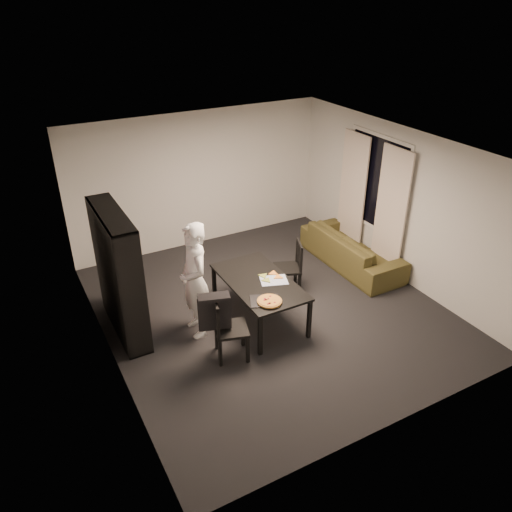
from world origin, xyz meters
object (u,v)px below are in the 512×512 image
dining_table (259,284)px  person (195,281)px  sofa (352,249)px  chair_right (293,264)px  bookshelf (119,274)px  chair_left (225,325)px  pepperoni_pizza (270,301)px  baking_tray (265,301)px

dining_table → person: bearing=171.2°
person → sofa: size_ratio=0.82×
chair_right → person: (-1.84, -0.29, 0.36)m
bookshelf → chair_left: size_ratio=2.01×
chair_left → chair_right: 2.00m
chair_right → pepperoni_pizza: chair_right is taller
pepperoni_pizza → sofa: (2.46, 1.25, -0.39)m
chair_left → person: person is taller
bookshelf → baking_tray: bearing=-36.3°
chair_left → chair_right: chair_left is taller
chair_left → baking_tray: size_ratio=2.37×
baking_tray → chair_left: bearing=-174.9°
dining_table → sofa: size_ratio=0.75×
pepperoni_pizza → sofa: size_ratio=0.16×
chair_left → sofa: size_ratio=0.44×
bookshelf → chair_right: 2.81m
chair_right → person: 1.90m
bookshelf → dining_table: 2.04m
chair_left → sofa: chair_left is taller
dining_table → person: person is taller
pepperoni_pizza → sofa: pepperoni_pizza is taller
chair_left → baking_tray: chair_left is taller
dining_table → chair_right: chair_right is taller
dining_table → pepperoni_pizza: 0.60m
bookshelf → baking_tray: 2.11m
person → sofa: bearing=102.1°
dining_table → chair_right: size_ratio=1.80×
chair_right → pepperoni_pizza: 1.46m
dining_table → sofa: 2.42m
chair_right → pepperoni_pizza: bearing=-23.4°
bookshelf → person: 1.09m
dining_table → pepperoni_pizza: pepperoni_pizza is taller
bookshelf → baking_tray: bookshelf is taller
person → chair_left: bearing=12.1°
chair_right → pepperoni_pizza: (-1.03, -1.02, 0.19)m
sofa → chair_right: bearing=99.2°
dining_table → chair_right: (0.88, 0.44, -0.10)m
baking_tray → sofa: bearing=25.4°
chair_right → baking_tray: (-1.07, -0.96, 0.17)m
person → pepperoni_pizza: (0.81, -0.73, -0.18)m
bookshelf → chair_right: bookshelf is taller
chair_right → baking_tray: 1.45m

